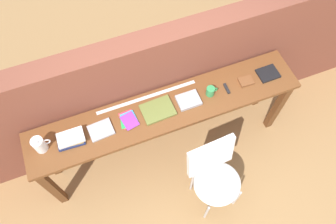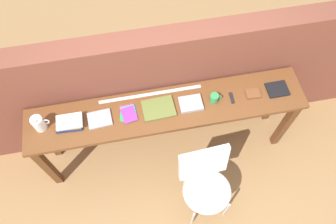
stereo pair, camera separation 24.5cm
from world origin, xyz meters
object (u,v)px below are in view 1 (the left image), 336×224
Objects in this scene: book_stack_leftmost at (71,138)px; book_open_centre at (158,110)px; magazine_cycling at (101,130)px; book_repair_rightmost at (268,73)px; multitool_folded at (227,89)px; pitcher_white at (40,145)px; chair_white_moulded at (215,174)px; pamphlet_pile_colourful at (129,120)px; mug at (211,91)px; leather_journal_brown at (246,81)px.

book_open_centre is at bearing 0.36° from book_stack_leftmost.
book_repair_rightmost is at bearing -3.80° from magazine_cycling.
multitool_folded is at bearing -4.27° from magazine_cycling.
book_open_centre is at bearing 179.23° from book_repair_rightmost.
pitcher_white is 0.79× the size of book_stack_leftmost.
chair_white_moulded is 4.41× the size of magazine_cycling.
book_stack_leftmost is at bearing -179.40° from pamphlet_pile_colourful.
chair_white_moulded is 1.53m from pitcher_white.
pamphlet_pile_colourful is at bearing 179.29° from mug.
multitool_folded is 0.85× the size of leather_journal_brown.
multitool_folded reaches higher than pamphlet_pile_colourful.
chair_white_moulded is at bearing -25.38° from pitcher_white.
magazine_cycling is (0.49, -0.02, -0.07)m from pitcher_white.
leather_journal_brown reaches higher than book_repair_rightmost.
pamphlet_pile_colourful is 0.93m from multitool_folded.
leather_journal_brown reaches higher than magazine_cycling.
multitool_folded is 0.58× the size of book_repair_rightmost.
book_stack_leftmost reaches higher than magazine_cycling.
chair_white_moulded is 1.06m from book_repair_rightmost.
pitcher_white is 1.67× the size of mug.
magazine_cycling is (-0.83, 0.61, 0.36)m from chair_white_moulded.
magazine_cycling is at bearing 179.62° from book_repair_rightmost.
book_stack_leftmost is (-1.08, 0.62, 0.39)m from chair_white_moulded.
mug is (1.51, -0.02, -0.03)m from pitcher_white.
pitcher_white reaches higher than magazine_cycling.
mug reaches higher than chair_white_moulded.
pitcher_white is 1.01m from book_open_centre.
multitool_folded is at bearing -2.44° from mug.
mug is (1.02, -0.00, 0.04)m from magazine_cycling.
pitcher_white reaches higher than mug.
multitool_folded is 0.43m from book_repair_rightmost.
mug is 0.85× the size of leather_journal_brown.
pitcher_white reaches higher than book_repair_rightmost.
book_stack_leftmost is at bearing 179.81° from mug.
book_open_centre reaches higher than pamphlet_pile_colourful.
chair_white_moulded is 0.79m from multitool_folded.
pitcher_white is at bearing 174.15° from magazine_cycling.
book_stack_leftmost reaches higher than book_open_centre.
pitcher_white is 0.75m from pamphlet_pile_colourful.
book_open_centre is 2.55× the size of multitool_folded.
book_repair_rightmost is at bearing -0.38° from pitcher_white.
pitcher_white is 0.96× the size of book_repair_rightmost.
chair_white_moulded is at bearing -46.87° from pamphlet_pile_colourful.
pamphlet_pile_colourful is 0.70× the size of book_open_centre.
chair_white_moulded is at bearing -142.39° from book_repair_rightmost.
pitcher_white is at bearing 176.85° from book_stack_leftmost.
book_stack_leftmost is 0.50m from pamphlet_pile_colourful.
mug is 1.00× the size of multitool_folded.
book_open_centre is (-0.31, 0.62, 0.36)m from chair_white_moulded.
mug is at bearing -3.38° from book_open_centre.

